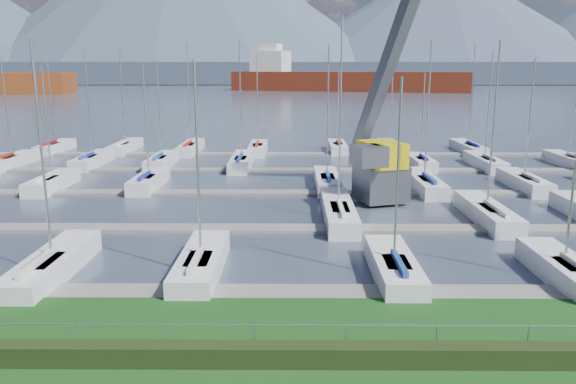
{
  "coord_description": "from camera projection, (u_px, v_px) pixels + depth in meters",
  "views": [
    {
      "loc": [
        0.22,
        -17.02,
        9.49
      ],
      "look_at": [
        0.0,
        12.0,
        3.0
      ],
      "focal_mm": 35.0,
      "sensor_mm": 36.0,
      "label": 1
    }
  ],
  "objects": [
    {
      "name": "water",
      "position": [
        292.0,
        88.0,
        272.49
      ],
      "size": [
        800.0,
        540.0,
        0.2
      ],
      "primitive_type": "cube",
      "color": "#3C4557"
    },
    {
      "name": "hedge",
      "position": [
        285.0,
        355.0,
        18.21
      ],
      "size": [
        80.0,
        0.7,
        0.7
      ],
      "primitive_type": "cube",
      "color": "#212F11",
      "rests_on": "grass"
    },
    {
      "name": "fence",
      "position": [
        285.0,
        325.0,
        18.42
      ],
      "size": [
        80.0,
        0.04,
        0.04
      ],
      "primitive_type": "cylinder",
      "rotation": [
        0.0,
        1.57,
        0.0
      ],
      "color": "#979A9F",
      "rests_on": "grass"
    },
    {
      "name": "foothill",
      "position": [
        292.0,
        73.0,
        339.4
      ],
      "size": [
        900.0,
        80.0,
        12.0
      ],
      "primitive_type": "cube",
      "color": "#3E495B",
      "rests_on": "water"
    },
    {
      "name": "mountains",
      "position": [
        302.0,
        14.0,
        403.29
      ],
      "size": [
        1190.0,
        360.0,
        115.0
      ],
      "color": "#435162",
      "rests_on": "water"
    },
    {
      "name": "docks",
      "position": [
        289.0,
        193.0,
        44.1
      ],
      "size": [
        90.0,
        41.6,
        0.25
      ],
      "color": "slate",
      "rests_on": "water"
    },
    {
      "name": "crane",
      "position": [
        386.0,
        125.0,
        41.33
      ],
      "size": [
        7.34,
        13.05,
        22.35
      ],
      "rotation": [
        0.0,
        0.0,
        0.31
      ],
      "color": "slate",
      "rests_on": "water"
    },
    {
      "name": "cargo_ship_mid",
      "position": [
        339.0,
        81.0,
        231.31
      ],
      "size": [
        98.22,
        45.03,
        21.5
      ],
      "rotation": [
        0.0,
        0.0,
        -0.29
      ],
      "color": "maroon",
      "rests_on": "water"
    },
    {
      "name": "sailboat_fleet",
      "position": [
        286.0,
        118.0,
        45.7
      ],
      "size": [
        73.99,
        49.85,
        13.29
      ],
      "color": "navy",
      "rests_on": "water"
    }
  ]
}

